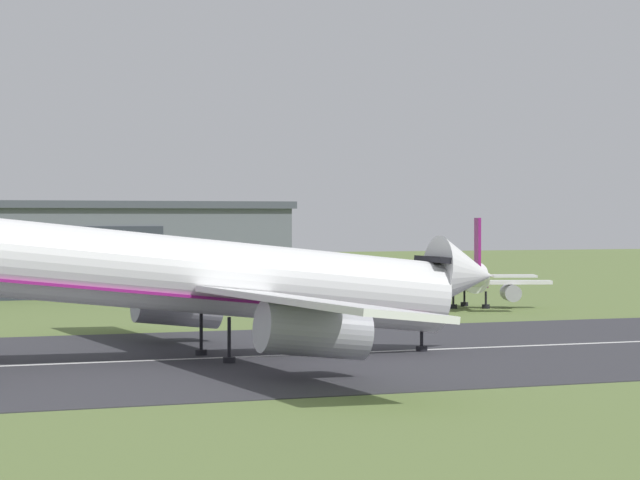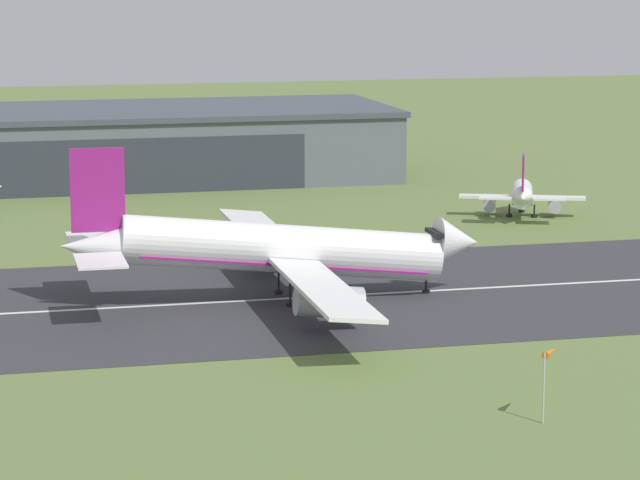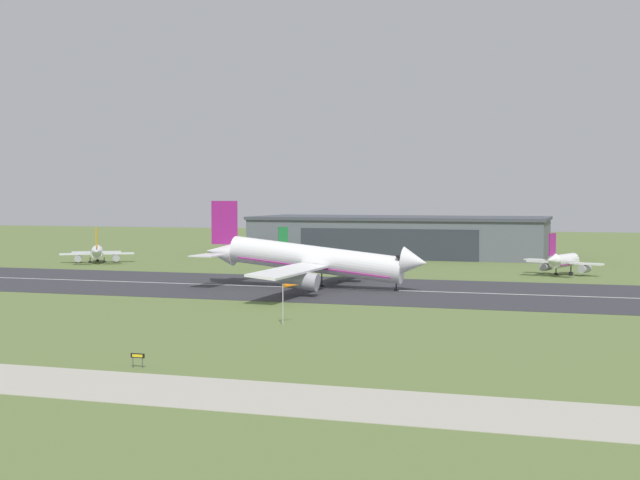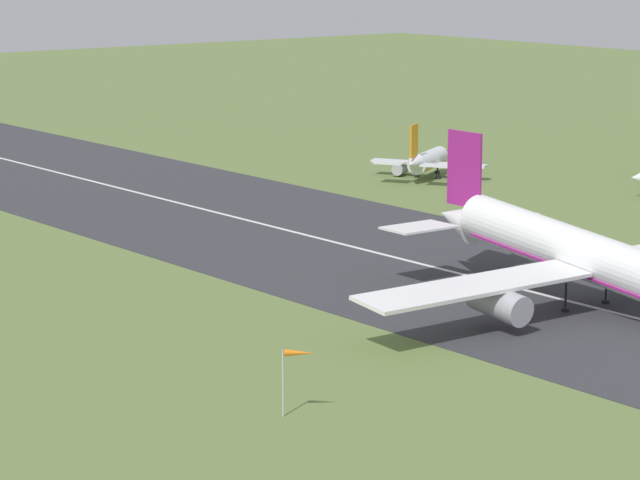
% 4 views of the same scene
% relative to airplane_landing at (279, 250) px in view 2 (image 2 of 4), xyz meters
% --- Properties ---
extents(runway_strip, '(463.57, 46.81, 0.06)m').
position_rel_airplane_landing_xyz_m(runway_strip, '(-16.31, 0.69, -5.40)').
color(runway_strip, '#333338').
rests_on(runway_strip, ground_plane).
extents(runway_centreline, '(417.21, 0.70, 0.01)m').
position_rel_airplane_landing_xyz_m(runway_centreline, '(-16.31, 0.69, -5.37)').
color(runway_centreline, silver).
rests_on(runway_centreline, runway_strip).
extents(hangar_building, '(85.38, 34.90, 11.71)m').
position_rel_airplane_landing_xyz_m(hangar_building, '(-3.98, 95.67, 0.43)').
color(hangar_building, slate).
rests_on(hangar_building, ground_plane).
extents(airplane_landing, '(45.21, 60.05, 16.79)m').
position_rel_airplane_landing_xyz_m(airplane_landing, '(0.00, 0.00, 0.00)').
color(airplane_landing, white).
rests_on(airplane_landing, ground_plane).
extents(airplane_parked_centre, '(17.18, 17.46, 9.66)m').
position_rel_airplane_landing_xyz_m(airplane_parked_centre, '(44.54, 44.13, -2.27)').
color(airplane_parked_centre, white).
rests_on(airplane_parked_centre, ground_plane).
extents(windsock_pole, '(2.07, 2.22, 5.70)m').
position_rel_airplane_landing_xyz_m(windsock_pole, '(11.45, -46.24, -0.32)').
color(windsock_pole, '#B7B7BC').
rests_on(windsock_pole, ground_plane).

